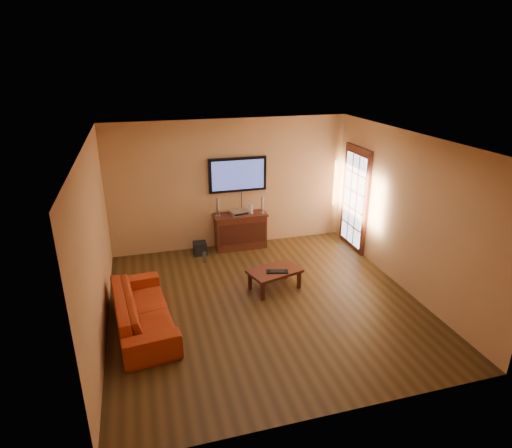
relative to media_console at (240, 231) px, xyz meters
name	(u,v)px	position (x,y,z in m)	size (l,w,h in m)	color
ground_plane	(265,303)	(-0.14, -2.28, -0.38)	(5.00, 5.00, 0.00)	#35240E
room_walls	(255,195)	(-0.14, -1.65, 1.31)	(5.00, 5.00, 5.00)	tan
french_door	(355,200)	(2.31, -0.58, 0.67)	(0.07, 1.02, 2.22)	#40190E
media_console	(240,231)	(0.00, 0.00, 0.00)	(1.12, 0.43, 0.76)	#40190E
television	(238,175)	(0.00, 0.18, 1.18)	(1.21, 0.08, 0.72)	black
coffee_table	(275,273)	(0.15, -1.88, -0.07)	(0.99, 0.75, 0.37)	#40190E
sofa	(142,305)	(-2.10, -2.43, 0.00)	(1.97, 0.58, 0.77)	#A73412
speaker_left	(218,208)	(-0.46, 0.03, 0.55)	(0.11, 0.11, 0.39)	silver
speaker_right	(262,205)	(0.47, -0.02, 0.54)	(0.10, 0.10, 0.36)	silver
av_receiver	(239,212)	(-0.03, 0.01, 0.42)	(0.36, 0.26, 0.08)	silver
game_console	(250,209)	(0.22, 0.02, 0.47)	(0.04, 0.14, 0.20)	white
subwoofer	(200,248)	(-0.89, -0.10, -0.25)	(0.26, 0.26, 0.26)	black
bottle	(205,257)	(-0.86, -0.48, -0.28)	(0.08, 0.08, 0.22)	white
keyboard	(277,271)	(0.17, -1.96, 0.00)	(0.40, 0.23, 0.02)	black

